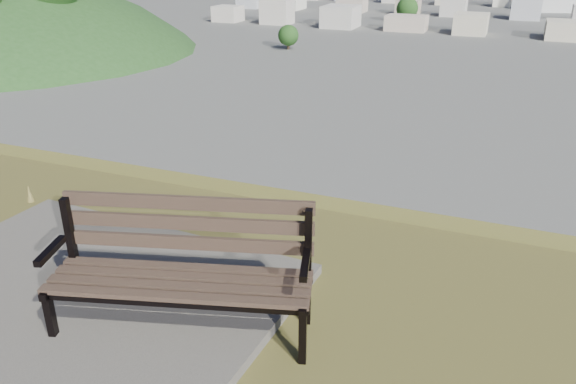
% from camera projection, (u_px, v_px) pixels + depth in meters
% --- Properties ---
extents(park_bench, '(1.90, 1.06, 0.95)m').
position_uv_depth(park_bench, '(183.00, 262.00, 3.92)').
color(park_bench, '#3C3022').
rests_on(park_bench, hilltop_mesa).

